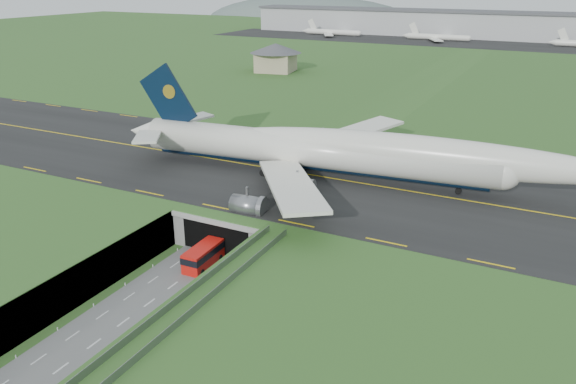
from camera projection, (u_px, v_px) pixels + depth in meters
The scene contains 10 objects.
ground at pixel (186, 277), 81.51m from camera, with size 900.00×900.00×0.00m, color #2D5321.
airfield_deck at pixel (184, 259), 80.42m from camera, with size 800.00×800.00×6.00m, color gray.
trench_road at pixel (152, 302), 75.23m from camera, with size 12.00×75.00×0.20m, color slate.
taxiway at pixel (288, 171), 106.77m from camera, with size 800.00×44.00×0.18m, color black.
tunnel_portal at pixel (244, 215), 94.21m from camera, with size 17.00×22.30×6.00m.
guideway at pixel (158, 338), 59.05m from camera, with size 3.00×53.00×7.05m.
jumbo_jet at pixel (346, 153), 100.40m from camera, with size 92.49×59.62×19.82m.
shuttle_tram at pixel (203, 256), 83.98m from camera, with size 3.20×7.81×3.14m.
service_building at pixel (276, 55), 215.24m from camera, with size 22.99×22.99×10.75m.
cargo_terminal at pixel (494, 25), 325.75m from camera, with size 320.00×67.00×15.60m.
Camera 1 is at (45.55, -57.13, 41.00)m, focal length 35.00 mm.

